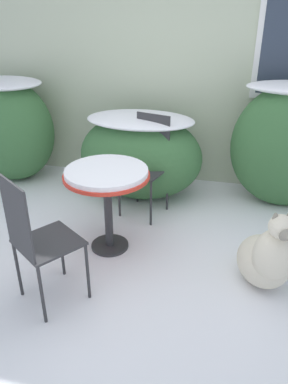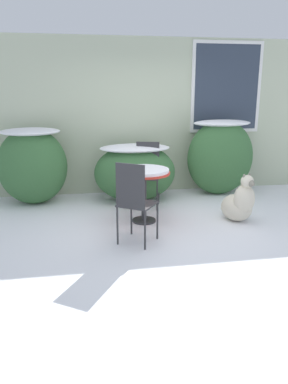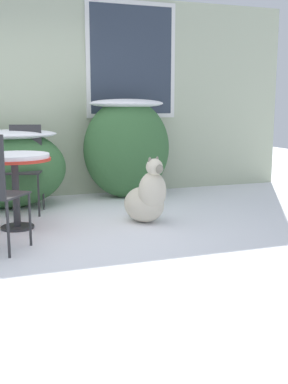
# 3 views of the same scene
# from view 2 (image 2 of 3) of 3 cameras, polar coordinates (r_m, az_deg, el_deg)

# --- Properties ---
(ground_plane) EXTENTS (16.00, 16.00, 0.00)m
(ground_plane) POSITION_cam_2_polar(r_m,az_deg,el_deg) (5.15, 4.24, -6.06)
(ground_plane) COLOR white
(house_wall) EXTENTS (8.00, 0.10, 2.77)m
(house_wall) POSITION_cam_2_polar(r_m,az_deg,el_deg) (6.98, 0.95, 11.63)
(house_wall) COLOR #B2BC9E
(house_wall) RESTS_ON ground_plane
(shrub_left) EXTENTS (1.14, 0.87, 1.28)m
(shrub_left) POSITION_cam_2_polar(r_m,az_deg,el_deg) (6.51, -16.65, 4.07)
(shrub_left) COLOR #386638
(shrub_left) RESTS_ON ground_plane
(shrub_middle) EXTENTS (1.40, 0.90, 0.98)m
(shrub_middle) POSITION_cam_2_polar(r_m,az_deg,el_deg) (6.43, -1.38, 3.23)
(shrub_middle) COLOR #386638
(shrub_middle) RESTS_ON ground_plane
(shrub_right) EXTENTS (1.23, 0.63, 1.36)m
(shrub_right) POSITION_cam_2_polar(r_m,az_deg,el_deg) (6.95, 11.57, 5.46)
(shrub_right) COLOR #386638
(shrub_right) RESTS_ON ground_plane
(patio_table) EXTENTS (0.75, 0.75, 0.79)m
(patio_table) POSITION_cam_2_polar(r_m,az_deg,el_deg) (5.34, 0.00, 2.30)
(patio_table) COLOR #2D2D30
(patio_table) RESTS_ON ground_plane
(patio_chair_near_table) EXTENTS (0.51, 0.51, 1.05)m
(patio_chair_near_table) POSITION_cam_2_polar(r_m,az_deg,el_deg) (6.14, 0.47, 3.17)
(patio_chair_near_table) COLOR #2D2D30
(patio_chair_near_table) RESTS_ON ground_plane
(patio_chair_far_side) EXTENTS (0.58, 0.58, 1.05)m
(patio_chair_far_side) POSITION_cam_2_polar(r_m,az_deg,el_deg) (4.56, -1.43, -1.19)
(patio_chair_far_side) COLOR #2D2D30
(patio_chair_far_side) RESTS_ON ground_plane
(dog) EXTENTS (0.54, 0.68, 0.74)m
(dog) POSITION_cam_2_polar(r_m,az_deg,el_deg) (5.63, 14.30, -1.73)
(dog) COLOR beige
(dog) RESTS_ON ground_plane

